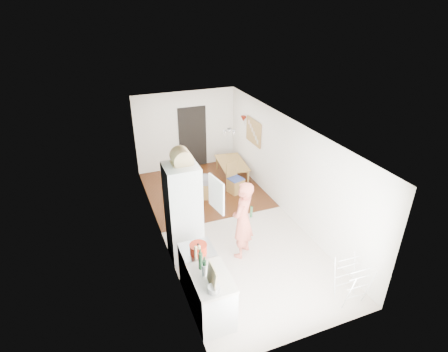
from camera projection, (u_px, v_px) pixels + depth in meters
room_shell at (227, 179)px, 8.08m from camera, size 3.20×7.00×2.50m
floor at (227, 223)px, 8.65m from camera, size 3.20×7.00×0.01m
wood_floor_overlay at (204, 189)px, 10.19m from camera, size 3.20×3.30×0.01m
sage_wall_panel at (182, 215)px, 5.64m from camera, size 0.02×3.00×1.30m
tile_splashback at (194, 270)px, 5.50m from camera, size 0.02×1.90×0.50m
doorway_recess at (193, 138)px, 11.15m from camera, size 0.90×0.04×2.00m
base_cabinet at (211, 299)px, 5.92m from camera, size 0.60×0.90×0.86m
worktop at (211, 278)px, 5.71m from camera, size 0.62×0.92×0.06m
range_cooker at (198, 270)px, 6.54m from camera, size 0.60×0.60×0.88m
cooker_top at (197, 250)px, 6.33m from camera, size 0.60×0.60×0.04m
fridge_housing at (183, 213)px, 7.11m from camera, size 0.66×0.66×2.15m
fridge_door at (216, 194)px, 6.84m from camera, size 0.14×0.56×0.70m
fridge_interior at (197, 190)px, 6.99m from camera, size 0.02×0.52×0.66m
pinboard at (254, 132)px, 10.03m from camera, size 0.03×0.90×0.70m
pinboard_frame at (253, 132)px, 10.03m from camera, size 0.00×0.94×0.74m
wall_sconce at (243, 119)px, 10.47m from camera, size 0.18×0.18×0.16m
person at (243, 214)px, 7.17m from camera, size 0.89×0.87×2.06m
dining_table at (233, 171)px, 10.82m from camera, size 0.80×1.26×0.42m
dining_chair at (236, 178)px, 9.83m from camera, size 0.47×0.47×0.90m
stool at (204, 190)px, 9.66m from camera, size 0.46×0.46×0.47m
grey_drape at (204, 180)px, 9.53m from camera, size 0.51×0.51×0.18m
drying_rack at (352, 283)px, 6.25m from camera, size 0.46×0.42×0.88m
bread_bin at (182, 158)px, 6.66m from camera, size 0.42×0.40×0.21m
red_casserole at (198, 249)px, 6.19m from camera, size 0.38×0.38×0.19m
steel_pan at (214, 289)px, 5.39m from camera, size 0.23×0.23×0.10m
held_bottle at (251, 212)px, 7.06m from camera, size 0.05×0.05×0.25m
bottle_a at (201, 261)px, 5.80m from camera, size 0.08×0.08×0.32m
bottle_b at (205, 268)px, 5.68m from camera, size 0.08×0.08×0.29m
bottle_c at (204, 270)px, 5.69m from camera, size 0.09×0.09×0.21m
pepper_mill_front at (199, 253)px, 6.08m from camera, size 0.06×0.06×0.20m
pepper_mill_back at (196, 253)px, 6.06m from camera, size 0.06×0.06×0.20m
chopping_boards at (212, 277)px, 5.45m from camera, size 0.08×0.27×0.36m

